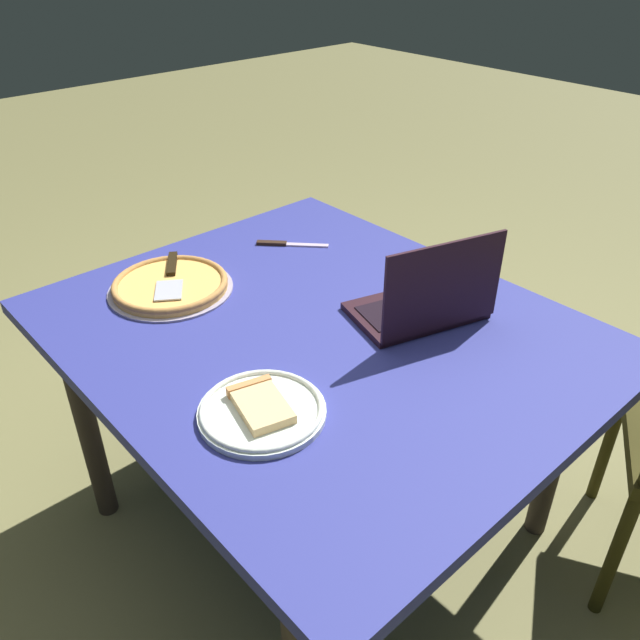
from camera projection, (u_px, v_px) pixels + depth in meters
ground_plane at (318, 517)px, 1.96m from camera, size 12.00×12.00×0.00m
dining_table at (318, 350)px, 1.62m from camera, size 1.30×1.09×0.70m
laptop at (425, 302)px, 1.57m from camera, size 0.29×0.37×0.25m
pizza_plate at (262, 409)px, 1.30m from camera, size 0.26×0.26×0.04m
pizza_tray at (170, 285)px, 1.72m from camera, size 0.34×0.34×0.03m
table_knife at (285, 244)px, 1.96m from camera, size 0.17×0.17×0.01m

